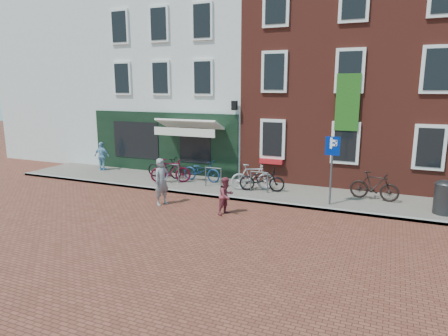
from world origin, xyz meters
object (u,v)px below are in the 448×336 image
at_px(litter_bin, 445,195).
at_px(bicycle_3, 252,177).
at_px(woman, 162,182).
at_px(cafe_person, 102,156).
at_px(boy, 226,196).
at_px(bicycle_1, 171,171).
at_px(bicycle_0, 165,167).
at_px(bicycle_5, 374,186).
at_px(bicycle_2, 202,171).
at_px(parking_sign, 332,158).
at_px(bicycle_4, 262,179).

height_order(litter_bin, bicycle_3, litter_bin).
xyz_separation_m(woman, bicycle_3, (2.43, 2.93, -0.22)).
xyz_separation_m(litter_bin, bicycle_3, (-6.81, 0.46, -0.10)).
bearing_deg(litter_bin, cafe_person, 175.87).
distance_m(woman, boy, 2.58).
bearing_deg(woman, bicycle_1, 43.90).
distance_m(boy, bicycle_0, 5.71).
bearing_deg(bicycle_5, bicycle_1, 102.78).
bearing_deg(bicycle_1, bicycle_3, -111.21).
height_order(woman, bicycle_2, woman).
bearing_deg(boy, woman, 108.09).
distance_m(bicycle_2, bicycle_5, 7.14).
distance_m(boy, bicycle_1, 4.69).
distance_m(litter_bin, cafe_person, 14.97).
relative_size(bicycle_1, bicycle_5, 1.00).
xyz_separation_m(parking_sign, bicycle_2, (-5.74, 1.36, -1.20)).
distance_m(litter_bin, bicycle_5, 2.35).
relative_size(cafe_person, bicycle_1, 0.82).
relative_size(bicycle_0, bicycle_4, 1.00).
height_order(woman, boy, woman).
bearing_deg(bicycle_5, bicycle_0, 97.91).
bearing_deg(woman, boy, -73.26).
xyz_separation_m(bicycle_0, bicycle_2, (1.87, 0.04, 0.00)).
height_order(parking_sign, boy, parking_sign).
bearing_deg(bicycle_4, bicycle_0, 71.32).
height_order(litter_bin, parking_sign, parking_sign).
bearing_deg(woman, parking_sign, -50.93).
relative_size(boy, bicycle_5, 0.73).
height_order(boy, bicycle_5, boy).
relative_size(litter_bin, woman, 0.71).
height_order(bicycle_4, bicycle_5, bicycle_5).
xyz_separation_m(boy, bicycle_2, (-2.66, 3.52, -0.06)).
height_order(bicycle_2, bicycle_3, bicycle_3).
bearing_deg(parking_sign, bicycle_5, 41.61).
height_order(cafe_person, bicycle_1, cafe_person).
bearing_deg(bicycle_4, litter_bin, -106.11).
bearing_deg(bicycle_1, parking_sign, -120.62).
height_order(bicycle_0, bicycle_2, same).
bearing_deg(cafe_person, bicycle_1, 164.41).
bearing_deg(litter_bin, bicycle_0, 175.43).
height_order(woman, cafe_person, woman).
bearing_deg(boy, bicycle_2, 57.58).
bearing_deg(bicycle_0, bicycle_3, -93.99).
height_order(litter_bin, bicycle_0, litter_bin).
bearing_deg(boy, bicycle_4, 14.76).
bearing_deg(bicycle_3, bicycle_5, -111.20).
bearing_deg(bicycle_0, woman, -148.08).
distance_m(litter_bin, parking_sign, 3.77).
height_order(parking_sign, bicycle_3, parking_sign).
bearing_deg(bicycle_0, bicycle_1, -132.16).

